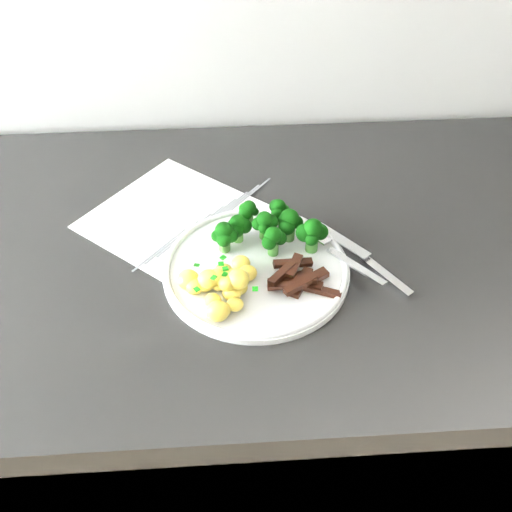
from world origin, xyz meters
name	(u,v)px	position (x,y,z in m)	size (l,w,h in m)	color
counter	(191,431)	(-0.14, 1.66, 0.46)	(2.47, 0.62, 0.93)	black
recipe_paper	(196,229)	(-0.10, 1.71, 0.93)	(0.37, 0.36, 0.00)	silver
plate	(256,269)	(-0.02, 1.61, 0.93)	(0.25, 0.25, 0.01)	white
broccoli	(271,226)	(0.01, 1.66, 0.96)	(0.16, 0.09, 0.05)	#376F26
potatoes	(221,284)	(-0.06, 1.57, 0.95)	(0.10, 0.11, 0.04)	#F4E74D
beef_strips	(299,280)	(0.04, 1.58, 0.94)	(0.09, 0.07, 0.02)	black
fork	(344,257)	(0.10, 1.62, 0.94)	(0.10, 0.13, 0.01)	silver
knife	(373,266)	(0.14, 1.61, 0.93)	(0.11, 0.15, 0.02)	silver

